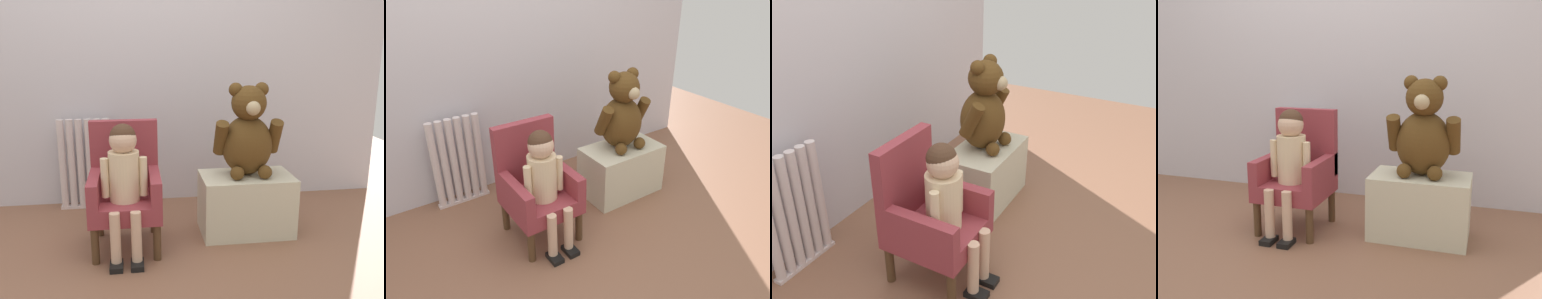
# 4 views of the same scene
# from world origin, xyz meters

# --- Properties ---
(ground_plane) EXTENTS (6.00, 6.00, 0.00)m
(ground_plane) POSITION_xyz_m (0.00, 0.00, 0.00)
(ground_plane) COLOR brown
(back_wall) EXTENTS (3.80, 0.05, 2.40)m
(back_wall) POSITION_xyz_m (0.00, 1.24, 1.20)
(back_wall) COLOR silver
(back_wall) RESTS_ON ground_plane
(radiator) EXTENTS (0.37, 0.05, 0.65)m
(radiator) POSITION_xyz_m (-0.33, 1.11, 0.32)
(radiator) COLOR silver
(radiator) RESTS_ON ground_plane
(child_armchair) EXTENTS (0.40, 0.42, 0.72)m
(child_armchair) POSITION_xyz_m (-0.04, 0.51, 0.35)
(child_armchair) COLOR #8E333C
(child_armchair) RESTS_ON ground_plane
(child_figure) EXTENTS (0.25, 0.35, 0.74)m
(child_figure) POSITION_xyz_m (-0.04, 0.40, 0.49)
(child_figure) COLOR beige
(child_figure) RESTS_ON ground_plane
(low_bench) EXTENTS (0.56, 0.34, 0.37)m
(low_bench) POSITION_xyz_m (0.70, 0.57, 0.19)
(low_bench) COLOR beige
(low_bench) RESTS_ON ground_plane
(large_teddy_bear) EXTENTS (0.41, 0.29, 0.57)m
(large_teddy_bear) POSITION_xyz_m (0.70, 0.59, 0.62)
(large_teddy_bear) COLOR #513515
(large_teddy_bear) RESTS_ON low_bench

